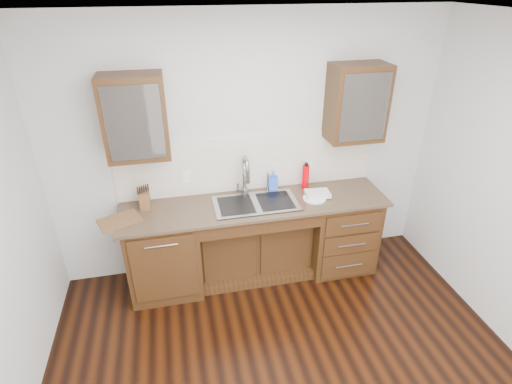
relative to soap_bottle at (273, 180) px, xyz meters
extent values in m
cube|color=white|center=(-0.25, -1.68, 1.74)|extent=(4.00, 3.50, 0.10)
cube|color=silver|center=(-0.25, 0.12, 0.34)|extent=(4.00, 0.10, 2.70)
cube|color=#593014|center=(-1.20, -0.24, -0.57)|extent=(0.70, 0.62, 0.88)
cube|color=#593014|center=(-0.25, -0.15, -0.66)|extent=(1.20, 0.44, 0.70)
cube|color=#593014|center=(0.70, -0.24, -0.57)|extent=(0.70, 0.62, 0.88)
cube|color=#84705B|center=(-0.25, -0.26, -0.12)|extent=(2.70, 0.65, 0.03)
cube|color=beige|center=(-0.25, 0.05, 0.19)|extent=(2.70, 0.02, 0.59)
cube|color=#9E9EA5|center=(-0.25, -0.27, -0.19)|extent=(0.84, 0.46, 0.19)
cylinder|color=#999993|center=(-0.32, -0.04, 0.10)|extent=(0.04, 0.04, 0.40)
cylinder|color=#999993|center=(-0.07, -0.03, 0.02)|extent=(0.02, 0.02, 0.24)
cube|color=#593014|center=(-1.30, -0.10, 0.81)|extent=(0.55, 0.34, 0.75)
cube|color=#593014|center=(0.80, -0.10, 0.81)|extent=(0.55, 0.34, 0.75)
cube|color=white|center=(-0.90, 0.04, 0.11)|extent=(0.08, 0.01, 0.12)
cube|color=white|center=(0.40, 0.04, 0.11)|extent=(0.08, 0.01, 0.12)
imported|color=blue|center=(0.00, 0.00, 0.00)|extent=(0.11, 0.11, 0.20)
cylinder|color=#EA000A|center=(0.34, -0.06, 0.03)|extent=(0.08, 0.08, 0.27)
cylinder|color=white|center=(0.36, -0.31, -0.10)|extent=(0.29, 0.29, 0.01)
cube|color=white|center=(0.40, -0.27, -0.07)|extent=(0.26, 0.20, 0.04)
cube|color=#A78445|center=(-1.33, -0.10, -0.01)|extent=(0.10, 0.16, 0.18)
cube|color=olive|center=(-1.56, -0.32, -0.09)|extent=(0.44, 0.38, 0.02)
imported|color=silver|center=(-1.44, -0.10, 0.77)|extent=(0.15, 0.15, 0.11)
imported|color=white|center=(-1.23, -0.10, 0.76)|extent=(0.13, 0.13, 0.09)
imported|color=white|center=(0.74, -0.10, 0.76)|extent=(0.12, 0.12, 0.09)
imported|color=white|center=(0.86, -0.10, 0.76)|extent=(0.12, 0.12, 0.09)
camera|label=1|loc=(-0.99, -3.65, 1.92)|focal=28.00mm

